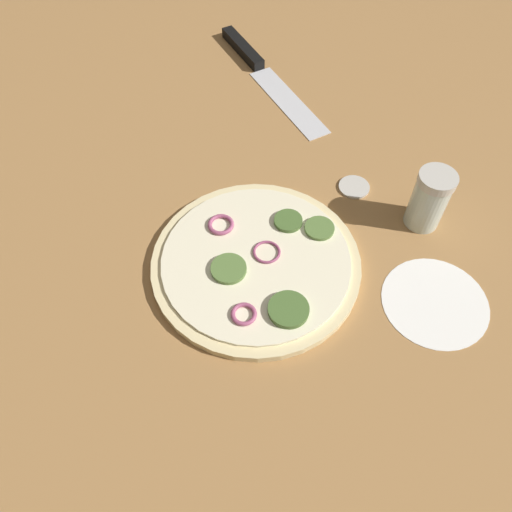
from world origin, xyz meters
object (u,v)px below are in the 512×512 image
Objects in this scene: pizza at (257,262)px; knife at (256,63)px; loose_cap at (354,186)px; spice_jar at (429,199)px.

pizza reaches higher than knife.
loose_cap is at bearing 9.58° from pizza.
loose_cap is (-0.05, -0.32, -0.00)m from knife.
pizza is at bearing 163.78° from spice_jar.
knife is 0.42m from spice_jar.
pizza is 3.06× the size of spice_jar.
spice_jar reaches higher than knife.
loose_cap is (0.19, 0.03, -0.00)m from pizza.
knife is 0.32m from loose_cap.
knife is 7.36× the size of loose_cap.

